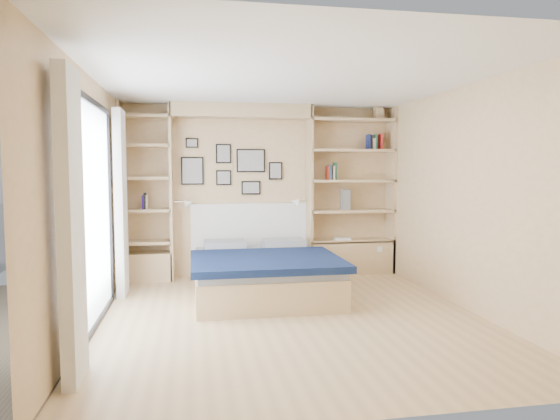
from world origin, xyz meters
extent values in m
plane|color=tan|center=(0.00, 0.00, 0.00)|extent=(4.50, 4.50, 0.00)
plane|color=#E1BA8D|center=(0.00, 2.25, 1.25)|extent=(4.00, 0.00, 4.00)
plane|color=#E1BA8D|center=(0.00, -2.25, 1.25)|extent=(4.00, 0.00, 4.00)
plane|color=#E1BA8D|center=(-2.00, 0.00, 1.25)|extent=(0.00, 4.50, 4.50)
plane|color=#E1BA8D|center=(2.00, 0.00, 1.25)|extent=(0.00, 4.50, 4.50)
plane|color=white|center=(0.00, 0.00, 2.50)|extent=(4.50, 4.50, 0.00)
cube|color=tan|center=(-1.30, 2.08, 1.25)|extent=(0.04, 0.35, 2.50)
cube|color=tan|center=(0.70, 2.08, 1.25)|extent=(0.04, 0.35, 2.50)
cube|color=tan|center=(-0.30, 2.08, 2.40)|extent=(2.00, 0.35, 0.20)
cube|color=tan|center=(1.98, 2.08, 1.25)|extent=(0.04, 0.35, 2.50)
cube|color=tan|center=(-1.98, 2.08, 1.25)|extent=(0.04, 0.35, 2.50)
cube|color=tan|center=(1.35, 2.08, 0.25)|extent=(1.30, 0.35, 0.50)
cube|color=tan|center=(-1.65, 2.08, 0.20)|extent=(0.70, 0.35, 0.40)
cube|color=black|center=(-1.97, 0.00, 2.23)|extent=(0.04, 2.08, 0.06)
cube|color=black|center=(-1.97, 0.00, 0.03)|extent=(0.04, 2.08, 0.06)
cube|color=black|center=(-1.97, -1.02, 1.10)|extent=(0.04, 0.06, 2.20)
cube|color=black|center=(-1.97, 1.02, 1.10)|extent=(0.04, 0.06, 2.20)
cube|color=silver|center=(-1.98, 0.00, 1.12)|extent=(0.01, 2.00, 2.20)
cube|color=white|center=(-1.88, -1.30, 1.15)|extent=(0.10, 0.45, 2.30)
cube|color=white|center=(-1.88, 1.30, 1.15)|extent=(0.10, 0.45, 2.30)
cube|color=tan|center=(1.35, 2.08, 0.50)|extent=(1.30, 0.35, 0.04)
cube|color=tan|center=(1.35, 2.08, 0.95)|extent=(1.30, 0.35, 0.04)
cube|color=tan|center=(1.35, 2.08, 1.40)|extent=(1.30, 0.35, 0.04)
cube|color=tan|center=(1.35, 2.08, 1.85)|extent=(1.30, 0.35, 0.04)
cube|color=tan|center=(1.35, 2.08, 2.30)|extent=(1.30, 0.35, 0.04)
cube|color=tan|center=(-1.65, 2.08, 0.55)|extent=(0.70, 0.35, 0.04)
cube|color=tan|center=(-1.65, 2.08, 1.00)|extent=(0.70, 0.35, 0.04)
cube|color=tan|center=(-1.65, 2.08, 1.45)|extent=(0.70, 0.35, 0.04)
cube|color=tan|center=(-1.65, 2.08, 1.90)|extent=(0.70, 0.35, 0.04)
cube|color=tan|center=(-1.65, 2.08, 2.30)|extent=(0.70, 0.35, 0.04)
cube|color=tan|center=(-0.15, 1.04, 0.18)|extent=(1.66, 2.08, 0.36)
cube|color=#979BA5|center=(-0.15, 1.04, 0.41)|extent=(1.62, 2.04, 0.10)
cube|color=#0E1B3E|center=(-0.15, 0.69, 0.48)|extent=(1.76, 1.46, 0.08)
cube|color=#979BA5|center=(-0.57, 1.78, 0.52)|extent=(0.57, 0.42, 0.12)
cube|color=#979BA5|center=(0.26, 1.78, 0.52)|extent=(0.57, 0.42, 0.12)
cube|color=white|center=(-0.15, 2.22, 0.72)|extent=(1.76, 0.04, 0.70)
cube|color=black|center=(-1.00, 2.23, 1.55)|extent=(0.32, 0.02, 0.40)
cube|color=gray|center=(-1.00, 2.21, 1.55)|extent=(0.28, 0.01, 0.36)
cube|color=black|center=(-0.55, 2.23, 1.80)|extent=(0.22, 0.02, 0.28)
cube|color=gray|center=(-0.55, 2.21, 1.80)|extent=(0.18, 0.01, 0.24)
cube|color=black|center=(-0.55, 2.23, 1.45)|extent=(0.22, 0.02, 0.22)
cube|color=gray|center=(-0.55, 2.21, 1.45)|extent=(0.18, 0.01, 0.18)
cube|color=black|center=(-0.15, 2.23, 1.70)|extent=(0.42, 0.02, 0.34)
cube|color=gray|center=(-0.15, 2.21, 1.70)|extent=(0.38, 0.01, 0.30)
cube|color=black|center=(-0.15, 2.23, 1.30)|extent=(0.28, 0.02, 0.20)
cube|color=gray|center=(-0.15, 2.21, 1.30)|extent=(0.24, 0.01, 0.16)
cube|color=black|center=(0.22, 2.23, 1.55)|extent=(0.20, 0.02, 0.26)
cube|color=gray|center=(0.22, 2.21, 1.55)|extent=(0.16, 0.01, 0.22)
cube|color=black|center=(-1.00, 2.23, 1.95)|extent=(0.18, 0.02, 0.14)
cube|color=gray|center=(-1.00, 2.21, 1.95)|extent=(0.14, 0.01, 0.10)
cylinder|color=silver|center=(-1.16, 2.00, 1.12)|extent=(0.20, 0.02, 0.02)
cone|color=white|center=(-1.06, 2.00, 1.10)|extent=(0.13, 0.12, 0.15)
cylinder|color=silver|center=(0.56, 2.00, 1.12)|extent=(0.20, 0.02, 0.02)
cone|color=white|center=(0.46, 2.00, 1.10)|extent=(0.13, 0.12, 0.15)
cube|color=#9E2A19|center=(0.98, 2.07, 1.52)|extent=(0.02, 0.15, 0.20)
cube|color=navy|center=(1.00, 2.07, 1.53)|extent=(0.03, 0.15, 0.22)
cube|color=#BFB28C|center=(1.07, 2.07, 1.52)|extent=(0.04, 0.15, 0.21)
cube|color=#215038|center=(1.09, 2.07, 1.55)|extent=(0.03, 0.15, 0.25)
cube|color=navy|center=(1.60, 2.07, 1.98)|extent=(0.03, 0.15, 0.22)
cube|color=black|center=(1.63, 2.07, 1.98)|extent=(0.03, 0.15, 0.22)
cube|color=tan|center=(1.68, 2.07, 1.95)|extent=(0.04, 0.15, 0.16)
cube|color=#255C42|center=(1.71, 2.07, 1.98)|extent=(0.03, 0.15, 0.22)
cube|color=#A51E1E|center=(1.79, 2.07, 1.98)|extent=(0.03, 0.15, 0.23)
cube|color=navy|center=(-1.68, 2.07, 1.11)|extent=(0.02, 0.15, 0.19)
cube|color=black|center=(-1.66, 2.07, 1.13)|extent=(0.03, 0.15, 0.22)
cube|color=#BFB28C|center=(-1.63, 2.07, 1.12)|extent=(0.03, 0.15, 0.19)
cube|color=tan|center=(1.76, 2.07, 2.40)|extent=(0.13, 0.13, 0.15)
cone|color=tan|center=(1.76, 2.07, 2.51)|extent=(0.20, 0.20, 0.08)
cube|color=slate|center=(1.26, 2.07, 1.12)|extent=(0.12, 0.12, 0.30)
cube|color=white|center=(1.20, 2.02, 0.54)|extent=(0.22, 0.16, 0.03)
camera|label=1|loc=(-1.01, -5.10, 1.56)|focal=32.00mm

